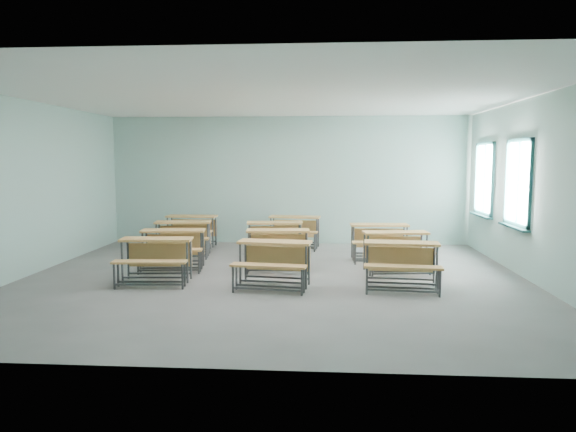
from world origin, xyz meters
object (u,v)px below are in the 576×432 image
desk_unit_r0c1 (273,257)px  desk_unit_r0c2 (402,258)px  desk_unit_r1c1 (278,243)px  desk_unit_r3c0 (191,226)px  desk_unit_r3c1 (294,227)px  desk_unit_r0c0 (155,253)px  desk_unit_r1c0 (173,243)px  desk_unit_r2c2 (380,236)px  desk_unit_r1c2 (397,246)px  desk_unit_r2c1 (275,234)px  desk_unit_r2c0 (183,233)px

desk_unit_r0c1 → desk_unit_r0c2: (2.11, 0.05, 0.00)m
desk_unit_r1c1 → desk_unit_r3c0: 3.38m
desk_unit_r0c1 → desk_unit_r3c1: bearing=95.2°
desk_unit_r0c0 → desk_unit_r1c0: bearing=87.4°
desk_unit_r0c1 → desk_unit_r0c2: size_ratio=1.02×
desk_unit_r0c0 → desk_unit_r0c2: 4.18m
desk_unit_r1c1 → desk_unit_r3c0: same height
desk_unit_r2c2 → desk_unit_r0c0: bearing=-153.1°
desk_unit_r0c1 → desk_unit_r1c2: 2.56m
desk_unit_r0c2 → desk_unit_r3c0: same height
desk_unit_r0c0 → desk_unit_r2c2: bearing=25.1°
desk_unit_r1c0 → desk_unit_r2c1: size_ratio=1.00×
desk_unit_r0c2 → desk_unit_r1c0: 4.38m
desk_unit_r1c1 → desk_unit_r3c1: 2.46m
desk_unit_r1c1 → desk_unit_r2c0: bearing=147.2°
desk_unit_r0c0 → desk_unit_r3c1: (2.19, 3.69, 0.00)m
desk_unit_r0c2 → desk_unit_r1c2: (0.10, 1.24, 0.00)m
desk_unit_r1c1 → desk_unit_r2c2: size_ratio=1.02×
desk_unit_r1c2 → desk_unit_r0c0: bearing=-172.5°
desk_unit_r0c0 → desk_unit_r1c0: size_ratio=0.97×
desk_unit_r0c2 → desk_unit_r2c2: (-0.09, 2.40, 0.00)m
desk_unit_r2c0 → desk_unit_r2c1: 2.04m
desk_unit_r0c1 → desk_unit_r2c2: bearing=57.5°
desk_unit_r3c0 → desk_unit_r1c0: bearing=-81.6°
desk_unit_r1c1 → desk_unit_r2c1: bearing=94.2°
desk_unit_r0c1 → desk_unit_r2c2: size_ratio=1.05×
desk_unit_r0c0 → desk_unit_r3c1: same height
desk_unit_r3c1 → desk_unit_r0c2: bearing=-56.3°
desk_unit_r0c0 → desk_unit_r3c0: (-0.34, 3.67, 0.00)m
desk_unit_r1c0 → desk_unit_r2c0: size_ratio=1.00×
desk_unit_r1c0 → desk_unit_r1c1: size_ratio=1.03×
desk_unit_r1c2 → desk_unit_r1c1: bearing=169.6°
desk_unit_r0c0 → desk_unit_r2c2: 4.67m
desk_unit_r2c2 → desk_unit_r3c0: bearing=160.2°
desk_unit_r0c0 → desk_unit_r1c1: size_ratio=1.00×
desk_unit_r0c1 → desk_unit_r3c1: (0.12, 3.87, 0.00)m
desk_unit_r0c2 → desk_unit_r1c0: (-4.20, 1.24, 0.00)m
desk_unit_r2c2 → desk_unit_r0c2: bearing=-90.0°
desk_unit_r2c1 → desk_unit_r2c2: bearing=-13.2°
desk_unit_r2c0 → desk_unit_r3c0: size_ratio=1.06×
desk_unit_r1c2 → desk_unit_r2c1: (-2.44, 1.40, 0.00)m
desk_unit_r1c0 → desk_unit_r2c1: 2.33m
desk_unit_r0c1 → desk_unit_r1c0: size_ratio=1.00×
desk_unit_r0c1 → desk_unit_r2c0: bearing=137.6°
desk_unit_r1c0 → desk_unit_r3c0: (-0.31, 2.56, 0.00)m
desk_unit_r1c0 → desk_unit_r3c1: size_ratio=1.01×
desk_unit_r1c0 → desk_unit_r2c1: (1.86, 1.40, 0.00)m
desk_unit_r0c2 → desk_unit_r1c1: 2.56m
desk_unit_r1c0 → desk_unit_r0c2: bearing=-23.3°
desk_unit_r1c1 → desk_unit_r1c2: same height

